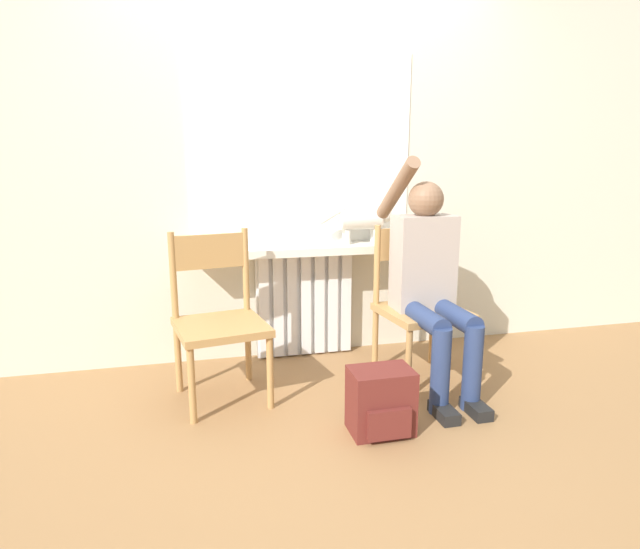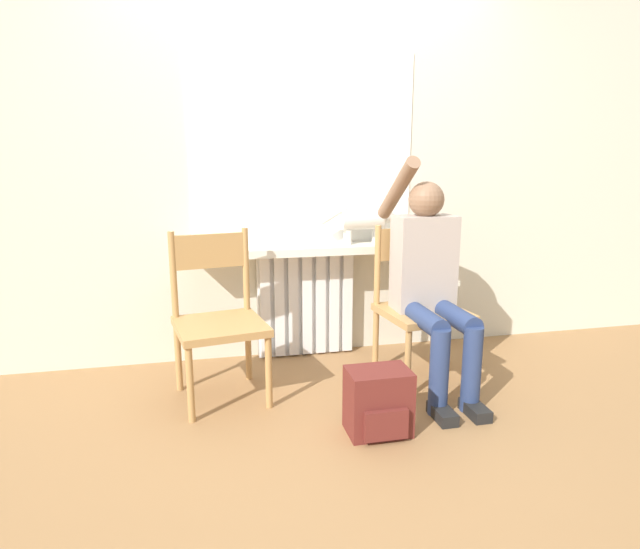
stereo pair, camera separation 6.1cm
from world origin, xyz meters
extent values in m
plane|color=olive|center=(0.00, 0.00, 0.00)|extent=(12.00, 12.00, 0.00)
cube|color=beige|center=(0.00, 1.23, 1.35)|extent=(7.00, 0.06, 2.70)
cube|color=white|center=(0.00, 1.16, 0.35)|extent=(0.64, 0.05, 0.70)
cube|color=white|center=(-0.27, 1.12, 0.35)|extent=(0.06, 0.03, 0.67)
cube|color=white|center=(-0.18, 1.12, 0.35)|extent=(0.06, 0.03, 0.67)
cube|color=white|center=(-0.09, 1.12, 0.35)|extent=(0.06, 0.03, 0.67)
cube|color=white|center=(0.00, 1.12, 0.35)|extent=(0.06, 0.03, 0.67)
cube|color=white|center=(0.09, 1.12, 0.35)|extent=(0.06, 0.03, 0.67)
cube|color=white|center=(0.18, 1.12, 0.35)|extent=(0.06, 0.03, 0.67)
cube|color=white|center=(0.27, 1.12, 0.35)|extent=(0.06, 0.03, 0.67)
cube|color=silver|center=(0.00, 1.08, 0.72)|extent=(1.48, 0.24, 0.05)
cube|color=white|center=(0.00, 1.20, 1.34)|extent=(1.42, 0.01, 1.19)
cube|color=#B2844C|center=(-0.58, 0.58, 0.41)|extent=(0.53, 0.53, 0.04)
cylinder|color=#B2844C|center=(-0.74, 0.35, 0.20)|extent=(0.04, 0.04, 0.39)
cylinder|color=#B2844C|center=(-0.35, 0.42, 0.20)|extent=(0.04, 0.04, 0.39)
cylinder|color=#B2844C|center=(-0.81, 0.75, 0.20)|extent=(0.04, 0.04, 0.39)
cylinder|color=#B2844C|center=(-0.41, 0.82, 0.20)|extent=(0.04, 0.04, 0.39)
cylinder|color=#B2844C|center=(-0.81, 0.75, 0.67)|extent=(0.04, 0.04, 0.47)
cylinder|color=#B2844C|center=(-0.41, 0.82, 0.67)|extent=(0.04, 0.04, 0.47)
cube|color=#B2844C|center=(-0.61, 0.78, 0.79)|extent=(0.41, 0.09, 0.19)
cube|color=#B2844C|center=(0.58, 0.58, 0.41)|extent=(0.51, 0.51, 0.04)
cylinder|color=#B2844C|center=(0.40, 0.36, 0.20)|extent=(0.04, 0.04, 0.39)
cylinder|color=#B2844C|center=(0.80, 0.41, 0.20)|extent=(0.04, 0.04, 0.39)
cylinder|color=#B2844C|center=(0.35, 0.76, 0.20)|extent=(0.04, 0.04, 0.39)
cylinder|color=#B2844C|center=(0.76, 0.81, 0.20)|extent=(0.04, 0.04, 0.39)
cylinder|color=#B2844C|center=(0.35, 0.76, 0.67)|extent=(0.04, 0.04, 0.47)
cylinder|color=#B2844C|center=(0.76, 0.81, 0.67)|extent=(0.04, 0.04, 0.47)
cube|color=#B2844C|center=(0.55, 0.78, 0.79)|extent=(0.41, 0.07, 0.19)
cylinder|color=navy|center=(0.49, 0.38, 0.45)|extent=(0.11, 0.45, 0.11)
cylinder|color=navy|center=(0.67, 0.38, 0.45)|extent=(0.11, 0.45, 0.11)
cylinder|color=navy|center=(0.49, 0.15, 0.23)|extent=(0.10, 0.10, 0.46)
cylinder|color=navy|center=(0.67, 0.15, 0.23)|extent=(0.10, 0.10, 0.46)
cube|color=black|center=(0.49, 0.09, 0.03)|extent=(0.09, 0.20, 0.06)
cube|color=black|center=(0.67, 0.09, 0.03)|extent=(0.09, 0.20, 0.06)
cube|color=#AD9E93|center=(0.58, 0.60, 0.70)|extent=(0.34, 0.20, 0.54)
sphere|color=#846047|center=(0.58, 0.60, 1.06)|extent=(0.20, 0.20, 0.20)
cylinder|color=#846047|center=(0.46, 0.74, 1.11)|extent=(0.08, 0.50, 0.38)
cylinder|color=#AD9E93|center=(0.73, 0.56, 0.68)|extent=(0.08, 0.08, 0.43)
cylinder|color=silver|center=(0.36, 1.10, 0.90)|extent=(0.27, 0.13, 0.13)
sphere|color=silver|center=(0.53, 1.10, 0.92)|extent=(0.09, 0.09, 0.09)
cone|color=silver|center=(0.53, 1.07, 0.96)|extent=(0.03, 0.03, 0.03)
cone|color=silver|center=(0.53, 1.12, 0.96)|extent=(0.03, 0.03, 0.03)
cylinder|color=silver|center=(0.46, 1.06, 0.79)|extent=(0.04, 0.04, 0.09)
cylinder|color=silver|center=(0.46, 1.13, 0.79)|extent=(0.04, 0.04, 0.09)
cylinder|color=silver|center=(0.26, 1.06, 0.79)|extent=(0.04, 0.04, 0.09)
cylinder|color=silver|center=(0.26, 1.13, 0.79)|extent=(0.04, 0.04, 0.09)
cylinder|color=silver|center=(0.17, 1.10, 0.93)|extent=(0.18, 0.03, 0.12)
cube|color=maroon|center=(0.13, 0.05, 0.16)|extent=(0.30, 0.21, 0.32)
cube|color=maroon|center=(0.13, -0.07, 0.09)|extent=(0.21, 0.03, 0.14)
camera|label=1|loc=(-0.72, -2.17, 1.29)|focal=30.00mm
camera|label=2|loc=(-0.66, -2.19, 1.29)|focal=30.00mm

